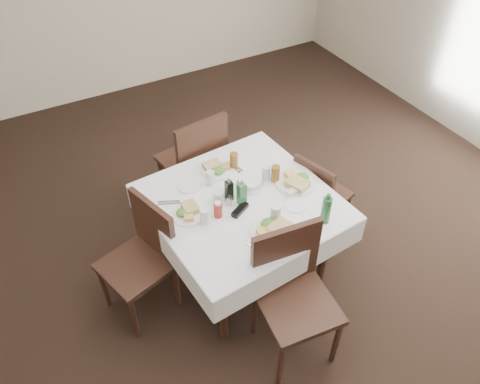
{
  "coord_description": "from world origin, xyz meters",
  "views": [
    {
      "loc": [
        -1.25,
        -1.91,
        3.07
      ],
      "look_at": [
        -0.05,
        0.27,
        0.8
      ],
      "focal_mm": 35.0,
      "sensor_mm": 36.0,
      "label": 1
    }
  ],
  "objects": [
    {
      "name": "meal_north",
      "position": [
        -0.06,
        0.61,
        0.78
      ],
      "size": [
        0.26,
        0.26,
        0.06
      ],
      "color": "white",
      "rests_on": "dining_table"
    },
    {
      "name": "ground_plane",
      "position": [
        0.0,
        0.0,
        0.0
      ],
      "size": [
        7.0,
        7.0,
        0.0
      ],
      "primitive_type": "plane",
      "color": "black"
    },
    {
      "name": "water_e",
      "position": [
        0.22,
        0.35,
        0.82
      ],
      "size": [
        0.06,
        0.06,
        0.11
      ],
      "color": "silver",
      "rests_on": "dining_table"
    },
    {
      "name": "oil_cruet_dark",
      "position": [
        -0.13,
        0.29,
        0.85
      ],
      "size": [
        0.05,
        0.05,
        0.2
      ],
      "color": "black",
      "rests_on": "dining_table"
    },
    {
      "name": "salt_shaker",
      "position": [
        -0.16,
        0.22,
        0.8
      ],
      "size": [
        0.04,
        0.04,
        0.08
      ],
      "color": "white",
      "rests_on": "dining_table"
    },
    {
      "name": "side_plate_a",
      "position": [
        -0.33,
        0.55,
        0.77
      ],
      "size": [
        0.17,
        0.17,
        0.01
      ],
      "color": "white",
      "rests_on": "dining_table"
    },
    {
      "name": "side_plate_b",
      "position": [
        0.25,
        -0.01,
        0.77
      ],
      "size": [
        0.17,
        0.17,
        0.01
      ],
      "color": "white",
      "rests_on": "dining_table"
    },
    {
      "name": "cutlery_n",
      "position": [
        0.07,
        0.59,
        0.77
      ],
      "size": [
        0.08,
        0.18,
        0.01
      ],
      "color": "silver",
      "rests_on": "dining_table"
    },
    {
      "name": "sugar_caddy",
      "position": [
        0.29,
        0.1,
        0.79
      ],
      "size": [
        0.1,
        0.07,
        0.05
      ],
      "color": "white",
      "rests_on": "dining_table"
    },
    {
      "name": "meal_west",
      "position": [
        -0.45,
        0.29,
        0.78
      ],
      "size": [
        0.24,
        0.24,
        0.05
      ],
      "color": "white",
      "rests_on": "dining_table"
    },
    {
      "name": "cutlery_e",
      "position": [
        0.3,
        0.06,
        0.77
      ],
      "size": [
        0.2,
        0.12,
        0.01
      ],
      "color": "silver",
      "rests_on": "dining_table"
    },
    {
      "name": "green_bottle",
      "position": [
        0.34,
        -0.23,
        0.87
      ],
      "size": [
        0.06,
        0.06,
        0.25
      ],
      "color": "#286C39",
      "rests_on": "dining_table"
    },
    {
      "name": "iced_tea_a",
      "position": [
        0.07,
        0.58,
        0.83
      ],
      "size": [
        0.06,
        0.06,
        0.13
      ],
      "color": "brown",
      "rests_on": "dining_table"
    },
    {
      "name": "ketchup_bottle",
      "position": [
        -0.28,
        0.17,
        0.82
      ],
      "size": [
        0.06,
        0.06,
        0.13
      ],
      "color": "maroon",
      "rests_on": "dining_table"
    },
    {
      "name": "water_s",
      "position": [
        0.04,
        -0.06,
        0.83
      ],
      "size": [
        0.07,
        0.07,
        0.14
      ],
      "color": "silver",
      "rests_on": "dining_table"
    },
    {
      "name": "meal_south",
      "position": [
        -0.03,
        -0.15,
        0.79
      ],
      "size": [
        0.3,
        0.3,
        0.07
      ],
      "color": "white",
      "rests_on": "dining_table"
    },
    {
      "name": "oil_cruet_green",
      "position": [
        -0.08,
        0.2,
        0.86
      ],
      "size": [
        0.05,
        0.05,
        0.23
      ],
      "color": "#286C39",
      "rests_on": "dining_table"
    },
    {
      "name": "water_n",
      "position": [
        -0.18,
        0.5,
        0.82
      ],
      "size": [
        0.06,
        0.06,
        0.12
      ],
      "color": "silver",
      "rests_on": "dining_table"
    },
    {
      "name": "sunglasses",
      "position": [
        -0.13,
        0.13,
        0.78
      ],
      "size": [
        0.16,
        0.11,
        0.03
      ],
      "color": "black",
      "rests_on": "dining_table"
    },
    {
      "name": "room_shell",
      "position": [
        0.0,
        0.0,
        1.71
      ],
      "size": [
        6.04,
        7.04,
        2.8
      ],
      "color": "beige",
      "rests_on": "ground"
    },
    {
      "name": "cutlery_s",
      "position": [
        -0.2,
        -0.22,
        0.77
      ],
      "size": [
        0.07,
        0.16,
        0.01
      ],
      "color": "silver",
      "rests_on": "dining_table"
    },
    {
      "name": "bread_basket",
      "position": [
        0.07,
        0.33,
        0.79
      ],
      "size": [
        0.19,
        0.19,
        0.06
      ],
      "color": "silver",
      "rests_on": "dining_table"
    },
    {
      "name": "meal_east",
      "position": [
        0.39,
        0.18,
        0.79
      ],
      "size": [
        0.31,
        0.31,
        0.07
      ],
      "color": "white",
      "rests_on": "dining_table"
    },
    {
      "name": "chair_east",
      "position": [
        0.69,
        0.28,
        0.47
      ],
      "size": [
        0.48,
        0.48,
        0.82
      ],
      "color": "black",
      "rests_on": "ground"
    },
    {
      "name": "chair_north",
      "position": [
        -0.05,
        1.05,
        0.58
      ],
      "size": [
        0.54,
        0.54,
        1.01
      ],
      "color": "black",
      "rests_on": "ground"
    },
    {
      "name": "coffee_mug",
      "position": [
        -0.21,
        0.29,
        0.81
      ],
      "size": [
        0.15,
        0.14,
        0.1
      ],
      "color": "white",
      "rests_on": "dining_table"
    },
    {
      "name": "iced_tea_b",
      "position": [
        0.27,
        0.3,
        0.83
      ],
      "size": [
        0.06,
        0.06,
        0.13
      ],
      "color": "brown",
      "rests_on": "dining_table"
    },
    {
      "name": "water_w",
      "position": [
        -0.39,
        0.15,
        0.83
      ],
      "size": [
        0.07,
        0.07,
        0.13
      ],
      "color": "silver",
      "rests_on": "dining_table"
    },
    {
      "name": "cutlery_w",
      "position": [
        -0.53,
        0.45,
        0.77
      ],
      "size": [
        0.16,
        0.1,
        0.01
      ],
      "color": "silver",
      "rests_on": "dining_table"
    },
    {
      "name": "chair_south",
      "position": [
        -0.07,
        -0.47,
        0.57
      ],
      "size": [
        0.52,
        0.52,
        1.0
      ],
      "color": "black",
      "rests_on": "ground"
    },
    {
      "name": "pepper_shaker",
      "position": [
        -0.08,
        0.19,
        0.8
      ],
      "size": [
        0.03,
        0.03,
        0.07
      ],
      "color": "#443223",
      "rests_on": "dining_table"
    },
    {
      "name": "chair_west",
      "position": [
        -0.8,
        0.31,
        0.54
      ],
      "size": [
        0.55,
        0.55,
        0.94
      ],
      "color": "black",
      "rests_on": "ground"
    },
    {
      "name": "dining_table",
      "position": [
        -0.06,
        0.23,
        0.68
      ],
      "size": [
        1.36,
        1.36,
        0.76
      ],
      "color": "black",
      "rests_on": "ground"
    }
  ]
}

